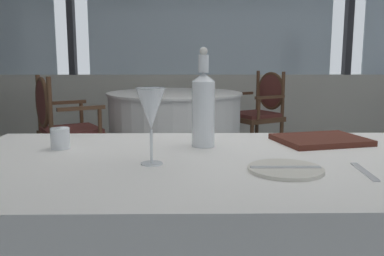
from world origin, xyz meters
The scene contains 11 objects.
window_wall_far centered at (0.00, 3.61, 1.12)m, with size 11.61×0.14×2.80m.
side_plate centered at (-0.05, -0.88, 0.76)m, with size 0.21×0.21×0.01m, color silver.
butter_knife centered at (-0.05, -0.88, 0.76)m, with size 0.19×0.02×0.00m, color silver.
dinner_fork centered at (0.16, -0.89, 0.75)m, with size 0.18×0.02×0.00m, color silver.
water_bottle centered at (-0.27, -0.55, 0.89)m, with size 0.08×0.08×0.34m.
wine_glass centered at (-0.43, -0.80, 0.91)m, with size 0.09×0.09×0.22m.
water_tumbler centered at (-0.76, -0.58, 0.79)m, with size 0.06×0.06×0.07m, color white.
menu_book centered at (0.17, -0.49, 0.76)m, with size 0.31×0.24×0.02m, color #512319.
background_table_0 centered at (-0.43, 1.85, 0.38)m, with size 1.26×1.26×0.75m.
dining_chair_0_0 centered at (0.47, 2.38, 0.55)m, with size 0.63×0.65×0.93m.
dining_chair_0_1 centered at (-1.34, 1.32, 0.55)m, with size 0.63×0.65×0.93m.
Camera 1 is at (-0.33, -1.97, 1.05)m, focal length 38.53 mm.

